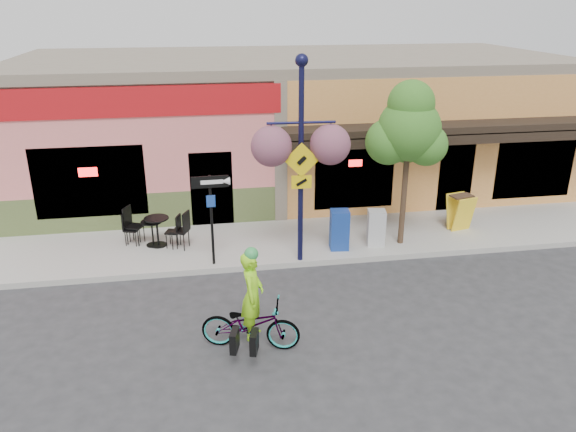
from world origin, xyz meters
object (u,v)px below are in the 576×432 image
object	(u,v)px
one_way_sign	(212,221)
newspaper_box_grey	(376,228)
building	(291,121)
bicycle	(250,324)
street_tree	(406,164)
cyclist_rider	(253,307)
lamp_post	(301,163)
newspaper_box_blue	(339,230)

from	to	relation	value
one_way_sign	newspaper_box_grey	size ratio (longest dim) A/B	2.37
building	newspaper_box_grey	size ratio (longest dim) A/B	18.88
bicycle	newspaper_box_grey	bearing A→B (deg)	-28.03
newspaper_box_grey	street_tree	world-z (taller)	street_tree
cyclist_rider	one_way_sign	bearing A→B (deg)	25.48
cyclist_rider	lamp_post	bearing A→B (deg)	-9.11
newspaper_box_blue	bicycle	bearing A→B (deg)	-118.97
building	newspaper_box_blue	distance (m)	6.56
lamp_post	newspaper_box_grey	size ratio (longest dim) A/B	5.21
building	one_way_sign	bearing A→B (deg)	-114.71
building	lamp_post	xyz separation A→B (m)	(-0.95, -6.85, 0.41)
one_way_sign	cyclist_rider	bearing A→B (deg)	-81.78
cyclist_rider	newspaper_box_grey	size ratio (longest dim) A/B	1.81
one_way_sign	bicycle	bearing A→B (deg)	-82.58
newspaper_box_blue	newspaper_box_grey	distance (m)	1.02
lamp_post	street_tree	size ratio (longest dim) A/B	1.15
building	lamp_post	bearing A→B (deg)	-97.90
bicycle	one_way_sign	world-z (taller)	one_way_sign
newspaper_box_grey	lamp_post	bearing A→B (deg)	-154.92
bicycle	newspaper_box_grey	distance (m)	5.44
bicycle	newspaper_box_blue	distance (m)	4.73
one_way_sign	newspaper_box_grey	xyz separation A→B (m)	(4.30, 0.46, -0.66)
bicycle	cyclist_rider	xyz separation A→B (m)	(0.05, 0.00, 0.37)
lamp_post	newspaper_box_grey	bearing A→B (deg)	17.41
bicycle	cyclist_rider	world-z (taller)	cyclist_rider
street_tree	building	bearing A→B (deg)	106.91
lamp_post	one_way_sign	size ratio (longest dim) A/B	2.20
newspaper_box_grey	street_tree	distance (m)	1.84
building	newspaper_box_blue	world-z (taller)	building
bicycle	one_way_sign	xyz separation A→B (m)	(-0.55, 3.47, 0.79)
one_way_sign	street_tree	distance (m)	5.14
lamp_post	newspaper_box_grey	xyz separation A→B (m)	(2.15, 0.57, -2.03)
bicycle	lamp_post	xyz separation A→B (m)	(1.60, 3.36, 2.16)
building	one_way_sign	xyz separation A→B (m)	(-3.10, -6.74, -0.96)
one_way_sign	newspaper_box_blue	world-z (taller)	one_way_sign
cyclist_rider	newspaper_box_grey	world-z (taller)	cyclist_rider
one_way_sign	street_tree	xyz separation A→B (m)	(5.01, 0.47, 1.04)
building	one_way_sign	size ratio (longest dim) A/B	7.96
cyclist_rider	one_way_sign	size ratio (longest dim) A/B	0.76
lamp_post	street_tree	xyz separation A→B (m)	(2.86, 0.58, -0.33)
building	street_tree	size ratio (longest dim) A/B	4.17
lamp_post	newspaper_box_blue	distance (m)	2.33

